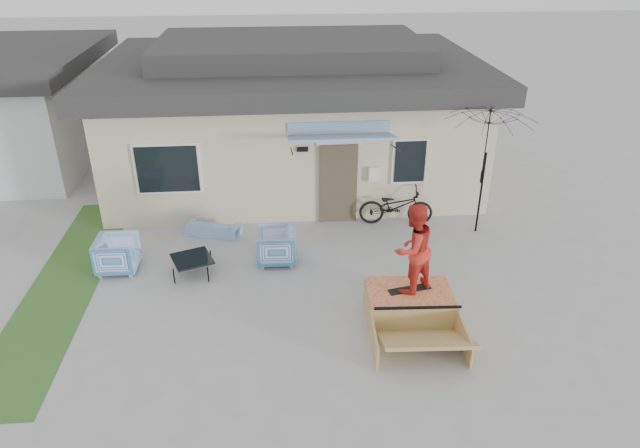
{
  "coord_description": "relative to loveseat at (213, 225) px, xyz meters",
  "views": [
    {
      "loc": [
        -0.63,
        -8.91,
        6.84
      ],
      "look_at": [
        0.3,
        1.8,
        1.3
      ],
      "focal_mm": 32.39,
      "sensor_mm": 36.0,
      "label": 1
    }
  ],
  "objects": [
    {
      "name": "ground",
      "position": [
        2.18,
        -3.99,
        -0.26
      ],
      "size": [
        90.0,
        90.0,
        0.0
      ],
      "primitive_type": "plane",
      "color": "#A0A0A0",
      "rests_on": "ground"
    },
    {
      "name": "armchair_left",
      "position": [
        -1.97,
        -1.51,
        0.18
      ],
      "size": [
        0.82,
        0.87,
        0.88
      ],
      "primitive_type": "imported",
      "rotation": [
        0.0,
        0.0,
        1.55
      ],
      "color": "#2B6DAF",
      "rests_on": "ground"
    },
    {
      "name": "grass_strip",
      "position": [
        -3.02,
        -1.99,
        -0.26
      ],
      "size": [
        1.4,
        8.0,
        0.01
      ],
      "primitive_type": "cube",
      "color": "#325F27",
      "rests_on": "ground"
    },
    {
      "name": "coffee_table",
      "position": [
        -0.31,
        -1.82,
        -0.06
      ],
      "size": [
        1.05,
        1.05,
        0.4
      ],
      "primitive_type": "cube",
      "rotation": [
        0.0,
        0.0,
        0.37
      ],
      "color": "black",
      "rests_on": "ground"
    },
    {
      "name": "patio_umbrella",
      "position": [
        6.58,
        -0.4,
        1.49
      ],
      "size": [
        2.44,
        2.3,
        2.2
      ],
      "color": "black",
      "rests_on": "ground"
    },
    {
      "name": "house",
      "position": [
        2.18,
        4.01,
        1.68
      ],
      "size": [
        10.8,
        8.49,
        4.1
      ],
      "color": "beige",
      "rests_on": "ground"
    },
    {
      "name": "bicycle",
      "position": [
        4.63,
        0.2,
        0.34
      ],
      "size": [
        1.95,
        0.87,
        1.21
      ],
      "primitive_type": "imported",
      "rotation": [
        0.0,
        0.0,
        1.46
      ],
      "color": "black",
      "rests_on": "ground"
    },
    {
      "name": "skater",
      "position": [
        4.1,
        -3.68,
        1.24
      ],
      "size": [
        1.11,
        1.05,
        1.81
      ],
      "primitive_type": "imported",
      "rotation": [
        0.0,
        0.0,
        3.71
      ],
      "color": "red",
      "rests_on": "skateboard"
    },
    {
      "name": "skate_ramp",
      "position": [
        4.09,
        -3.73,
        0.01
      ],
      "size": [
        1.74,
        2.26,
        0.54
      ],
      "primitive_type": null,
      "rotation": [
        0.0,
        0.0,
        -0.05
      ],
      "color": "#AA8A4E",
      "rests_on": "ground"
    },
    {
      "name": "armchair_right",
      "position": [
        1.54,
        -1.44,
        0.18
      ],
      "size": [
        0.83,
        0.88,
        0.88
      ],
      "primitive_type": "imported",
      "rotation": [
        0.0,
        0.0,
        -1.6
      ],
      "color": "#2B6DAF",
      "rests_on": "ground"
    },
    {
      "name": "skateboard",
      "position": [
        4.1,
        -3.68,
        0.31
      ],
      "size": [
        0.88,
        0.39,
        0.05
      ],
      "primitive_type": "cube",
      "rotation": [
        0.0,
        0.0,
        0.21
      ],
      "color": "black",
      "rests_on": "skate_ramp"
    },
    {
      "name": "loveseat",
      "position": [
        0.0,
        0.0,
        0.0
      ],
      "size": [
        1.39,
        0.78,
        0.52
      ],
      "primitive_type": "imported",
      "rotation": [
        0.0,
        0.0,
        2.83
      ],
      "color": "#2B6DAF",
      "rests_on": "ground"
    }
  ]
}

